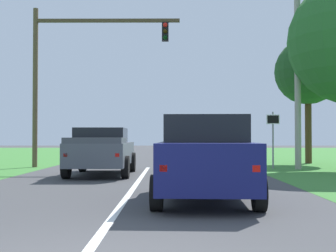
{
  "coord_description": "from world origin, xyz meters",
  "views": [
    {
      "loc": [
        1.06,
        -4.79,
        1.48
      ],
      "look_at": [
        0.96,
        14.38,
        1.92
      ],
      "focal_mm": 48.64,
      "sensor_mm": 36.0,
      "label": 1
    }
  ],
  "objects_px": {
    "red_suv_near": "(205,156)",
    "keep_moving_sign": "(273,132)",
    "pickup_truck_lead": "(102,150)",
    "extra_tree_1": "(308,72)",
    "utility_pole_right": "(298,54)",
    "traffic_light": "(73,63)"
  },
  "relations": [
    {
      "from": "keep_moving_sign",
      "to": "red_suv_near",
      "type": "bearing_deg",
      "value": -110.7
    },
    {
      "from": "keep_moving_sign",
      "to": "extra_tree_1",
      "type": "bearing_deg",
      "value": 55.2
    },
    {
      "from": "keep_moving_sign",
      "to": "traffic_light",
      "type": "bearing_deg",
      "value": 174.15
    },
    {
      "from": "pickup_truck_lead",
      "to": "extra_tree_1",
      "type": "distance_m",
      "value": 13.37
    },
    {
      "from": "red_suv_near",
      "to": "keep_moving_sign",
      "type": "distance_m",
      "value": 11.09
    },
    {
      "from": "traffic_light",
      "to": "utility_pole_right",
      "type": "relative_size",
      "value": 0.74
    },
    {
      "from": "red_suv_near",
      "to": "pickup_truck_lead",
      "type": "relative_size",
      "value": 0.93
    },
    {
      "from": "traffic_light",
      "to": "extra_tree_1",
      "type": "xyz_separation_m",
      "value": [
        12.3,
        3.17,
        -0.01
      ]
    },
    {
      "from": "pickup_truck_lead",
      "to": "keep_moving_sign",
      "type": "height_order",
      "value": "keep_moving_sign"
    },
    {
      "from": "keep_moving_sign",
      "to": "extra_tree_1",
      "type": "distance_m",
      "value": 6.06
    },
    {
      "from": "traffic_light",
      "to": "pickup_truck_lead",
      "type": "bearing_deg",
      "value": -64.79
    },
    {
      "from": "red_suv_near",
      "to": "utility_pole_right",
      "type": "distance_m",
      "value": 11.89
    },
    {
      "from": "red_suv_near",
      "to": "traffic_light",
      "type": "xyz_separation_m",
      "value": [
        -5.51,
        11.32,
        4.02
      ]
    },
    {
      "from": "pickup_truck_lead",
      "to": "extra_tree_1",
      "type": "relative_size",
      "value": 0.74
    },
    {
      "from": "pickup_truck_lead",
      "to": "keep_moving_sign",
      "type": "xyz_separation_m",
      "value": [
        7.34,
        3.45,
        0.72
      ]
    },
    {
      "from": "utility_pole_right",
      "to": "keep_moving_sign",
      "type": "bearing_deg",
      "value": 159.55
    },
    {
      "from": "red_suv_near",
      "to": "pickup_truck_lead",
      "type": "height_order",
      "value": "red_suv_near"
    },
    {
      "from": "traffic_light",
      "to": "keep_moving_sign",
      "type": "xyz_separation_m",
      "value": [
        9.42,
        -0.96,
        -3.38
      ]
    },
    {
      "from": "utility_pole_right",
      "to": "extra_tree_1",
      "type": "relative_size",
      "value": 1.51
    },
    {
      "from": "utility_pole_right",
      "to": "pickup_truck_lead",
      "type": "bearing_deg",
      "value": -159.93
    },
    {
      "from": "keep_moving_sign",
      "to": "utility_pole_right",
      "type": "bearing_deg",
      "value": -20.45
    },
    {
      "from": "red_suv_near",
      "to": "extra_tree_1",
      "type": "height_order",
      "value": "extra_tree_1"
    }
  ]
}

